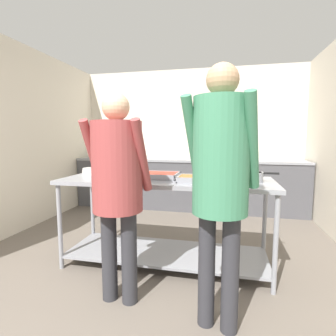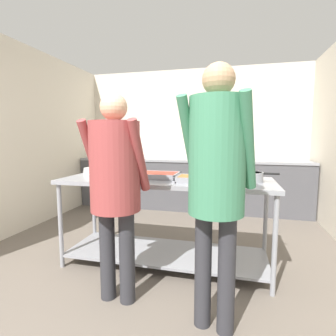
{
  "view_description": "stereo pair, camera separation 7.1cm",
  "coord_description": "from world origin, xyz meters",
  "px_view_note": "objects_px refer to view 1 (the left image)",
  "views": [
    {
      "loc": [
        0.72,
        -1.13,
        1.33
      ],
      "look_at": [
        0.12,
        1.55,
        1.01
      ],
      "focal_mm": 28.0,
      "sensor_mm": 36.0,
      "label": 1
    },
    {
      "loc": [
        0.79,
        -1.12,
        1.33
      ],
      "look_at": [
        0.12,
        1.55,
        1.01
      ],
      "focal_mm": 28.0,
      "sensor_mm": 36.0,
      "label": 2
    }
  ],
  "objects_px": {
    "water_bottle": "(111,152)",
    "serving_tray_vegetables": "(116,175)",
    "guest_serving_left": "(117,178)",
    "guest_serving_right": "(221,170)",
    "serving_tray_roast": "(158,175)",
    "sauce_pan": "(251,176)",
    "serving_tray_greens": "(203,179)",
    "plate_stack": "(92,171)"
  },
  "relations": [
    {
      "from": "plate_stack",
      "to": "sauce_pan",
      "type": "height_order",
      "value": "sauce_pan"
    },
    {
      "from": "plate_stack",
      "to": "guest_serving_left",
      "type": "relative_size",
      "value": 0.14
    },
    {
      "from": "serving_tray_greens",
      "to": "guest_serving_left",
      "type": "relative_size",
      "value": 0.28
    },
    {
      "from": "serving_tray_greens",
      "to": "water_bottle",
      "type": "distance_m",
      "value": 3.04
    },
    {
      "from": "plate_stack",
      "to": "water_bottle",
      "type": "height_order",
      "value": "water_bottle"
    },
    {
      "from": "plate_stack",
      "to": "serving_tray_greens",
      "type": "relative_size",
      "value": 0.48
    },
    {
      "from": "guest_serving_left",
      "to": "water_bottle",
      "type": "xyz_separation_m",
      "value": [
        -1.38,
        2.88,
        0.03
      ]
    },
    {
      "from": "serving_tray_roast",
      "to": "sauce_pan",
      "type": "relative_size",
      "value": 1.15
    },
    {
      "from": "serving_tray_vegetables",
      "to": "water_bottle",
      "type": "xyz_separation_m",
      "value": [
        -1.06,
        2.19,
        0.12
      ]
    },
    {
      "from": "serving_tray_roast",
      "to": "guest_serving_left",
      "type": "height_order",
      "value": "guest_serving_left"
    },
    {
      "from": "sauce_pan",
      "to": "water_bottle",
      "type": "bearing_deg",
      "value": 138.36
    },
    {
      "from": "sauce_pan",
      "to": "guest_serving_right",
      "type": "bearing_deg",
      "value": -107.84
    },
    {
      "from": "plate_stack",
      "to": "water_bottle",
      "type": "distance_m",
      "value": 2.16
    },
    {
      "from": "serving_tray_roast",
      "to": "guest_serving_left",
      "type": "distance_m",
      "value": 0.76
    },
    {
      "from": "plate_stack",
      "to": "sauce_pan",
      "type": "xyz_separation_m",
      "value": [
        1.74,
        -0.13,
        0.02
      ]
    },
    {
      "from": "sauce_pan",
      "to": "plate_stack",
      "type": "bearing_deg",
      "value": 175.68
    },
    {
      "from": "guest_serving_right",
      "to": "serving_tray_roast",
      "type": "bearing_deg",
      "value": 126.63
    },
    {
      "from": "sauce_pan",
      "to": "guest_serving_left",
      "type": "bearing_deg",
      "value": -146.4
    },
    {
      "from": "serving_tray_vegetables",
      "to": "guest_serving_right",
      "type": "distance_m",
      "value": 1.4
    },
    {
      "from": "plate_stack",
      "to": "serving_tray_vegetables",
      "type": "distance_m",
      "value": 0.39
    },
    {
      "from": "plate_stack",
      "to": "water_bottle",
      "type": "bearing_deg",
      "value": 108.99
    },
    {
      "from": "guest_serving_right",
      "to": "serving_tray_greens",
      "type": "bearing_deg",
      "value": 103.74
    },
    {
      "from": "serving_tray_greens",
      "to": "sauce_pan",
      "type": "distance_m",
      "value": 0.47
    },
    {
      "from": "serving_tray_vegetables",
      "to": "serving_tray_roast",
      "type": "relative_size",
      "value": 1.0
    },
    {
      "from": "plate_stack",
      "to": "guest_serving_left",
      "type": "bearing_deg",
      "value": -51.2
    },
    {
      "from": "guest_serving_left",
      "to": "guest_serving_right",
      "type": "bearing_deg",
      "value": -10.16
    },
    {
      "from": "serving_tray_roast",
      "to": "water_bottle",
      "type": "xyz_separation_m",
      "value": [
        -1.51,
        2.14,
        0.12
      ]
    },
    {
      "from": "serving_tray_greens",
      "to": "guest_serving_left",
      "type": "xyz_separation_m",
      "value": [
        -0.61,
        -0.59,
        0.08
      ]
    },
    {
      "from": "serving_tray_vegetables",
      "to": "water_bottle",
      "type": "distance_m",
      "value": 2.44
    },
    {
      "from": "guest_serving_left",
      "to": "guest_serving_right",
      "type": "xyz_separation_m",
      "value": [
        0.79,
        -0.14,
        0.1
      ]
    },
    {
      "from": "serving_tray_vegetables",
      "to": "serving_tray_roast",
      "type": "height_order",
      "value": "same"
    },
    {
      "from": "plate_stack",
      "to": "sauce_pan",
      "type": "bearing_deg",
      "value": -4.32
    },
    {
      "from": "water_bottle",
      "to": "serving_tray_vegetables",
      "type": "bearing_deg",
      "value": -64.19
    },
    {
      "from": "guest_serving_right",
      "to": "water_bottle",
      "type": "bearing_deg",
      "value": 125.67
    },
    {
      "from": "serving_tray_roast",
      "to": "sauce_pan",
      "type": "bearing_deg",
      "value": -2.08
    },
    {
      "from": "serving_tray_roast",
      "to": "serving_tray_greens",
      "type": "relative_size",
      "value": 0.89
    },
    {
      "from": "serving_tray_greens",
      "to": "guest_serving_left",
      "type": "bearing_deg",
      "value": -136.08
    },
    {
      "from": "sauce_pan",
      "to": "serving_tray_vegetables",
      "type": "bearing_deg",
      "value": -179.16
    },
    {
      "from": "serving_tray_roast",
      "to": "serving_tray_vegetables",
      "type": "bearing_deg",
      "value": -173.19
    },
    {
      "from": "guest_serving_left",
      "to": "serving_tray_roast",
      "type": "bearing_deg",
      "value": 79.68
    },
    {
      "from": "guest_serving_left",
      "to": "serving_tray_greens",
      "type": "bearing_deg",
      "value": 43.92
    },
    {
      "from": "guest_serving_left",
      "to": "guest_serving_right",
      "type": "height_order",
      "value": "guest_serving_right"
    }
  ]
}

